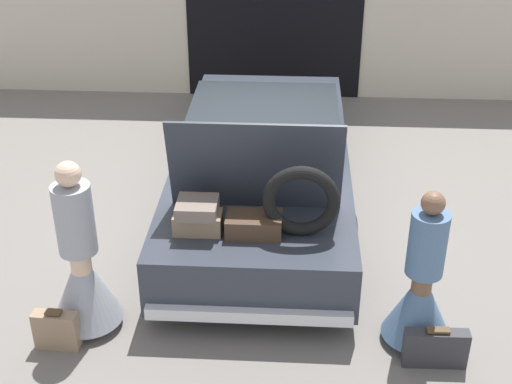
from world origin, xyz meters
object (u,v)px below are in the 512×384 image
at_px(car, 263,164).
at_px(suitcase_beside_left_person, 56,330).
at_px(person_left, 82,271).
at_px(person_right, 421,291).
at_px(suitcase_beside_right_person, 435,348).

distance_m(car, suitcase_beside_left_person, 3.20).
relative_size(car, person_left, 2.89).
bearing_deg(person_right, suitcase_beside_right_person, -149.97).
relative_size(person_left, person_right, 1.11).
height_order(car, suitcase_beside_right_person, car).
relative_size(car, suitcase_beside_left_person, 12.16).
bearing_deg(suitcase_beside_right_person, suitcase_beside_left_person, 179.47).
height_order(person_left, suitcase_beside_left_person, person_left).
bearing_deg(suitcase_beside_left_person, suitcase_beside_right_person, -0.53).
height_order(car, suitcase_beside_left_person, car).
distance_m(person_left, suitcase_beside_left_person, 0.57).
xyz_separation_m(car, person_left, (-1.53, -2.34, 0.05)).
distance_m(person_left, person_right, 3.05).
distance_m(car, person_left, 2.80).
xyz_separation_m(person_left, person_right, (3.05, -0.04, -0.06)).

